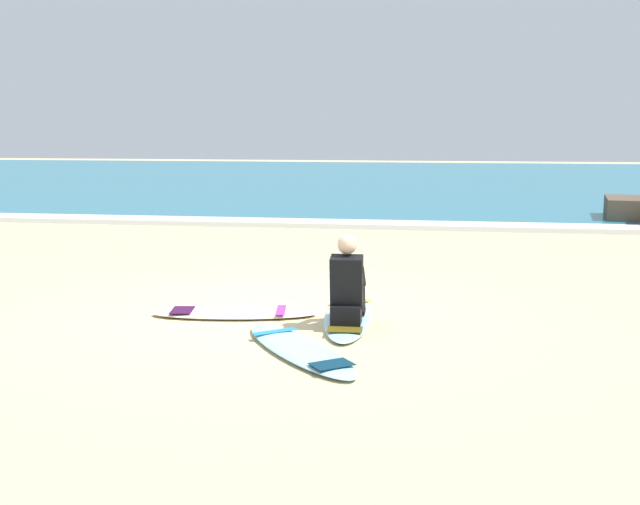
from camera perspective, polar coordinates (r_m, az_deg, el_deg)
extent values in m
plane|color=#CCB584|center=(8.82, -4.34, -4.63)|extent=(80.00, 80.00, 0.00)
cube|color=teal|center=(29.99, 4.84, 5.44)|extent=(80.00, 28.00, 0.10)
cube|color=white|center=(16.40, 1.72, 2.15)|extent=(80.00, 0.90, 0.11)
ellipsoid|color=#9ED1E5|center=(8.57, 2.16, -4.79)|extent=(0.65, 2.26, 0.07)
cube|color=gold|center=(9.16, 2.37, -3.60)|extent=(0.48, 0.13, 0.01)
cube|color=#4C400C|center=(7.87, 1.89, -5.80)|extent=(0.38, 0.26, 0.01)
cube|color=black|center=(8.06, 1.99, -4.67)|extent=(0.32, 0.27, 0.20)
cylinder|color=black|center=(8.22, 1.42, -3.32)|extent=(0.16, 0.41, 0.43)
cylinder|color=black|center=(8.42, 1.46, -3.21)|extent=(0.13, 0.26, 0.42)
cube|color=black|center=(8.54, 1.47, -4.39)|extent=(0.10, 0.22, 0.05)
cylinder|color=black|center=(8.20, 2.81, -3.36)|extent=(0.16, 0.41, 0.43)
cylinder|color=black|center=(8.40, 3.02, -3.25)|extent=(0.13, 0.26, 0.42)
cube|color=black|center=(8.51, 3.08, -4.43)|extent=(0.10, 0.22, 0.05)
cube|color=black|center=(8.02, 2.03, -2.18)|extent=(0.35, 0.30, 0.57)
sphere|color=beige|center=(7.98, 2.06, 0.61)|extent=(0.21, 0.21, 0.21)
cylinder|color=black|center=(8.18, 1.15, -1.77)|extent=(0.10, 0.40, 0.31)
cylinder|color=black|center=(8.15, 3.11, -1.82)|extent=(0.10, 0.40, 0.31)
ellipsoid|color=#EFE5C6|center=(8.73, -6.42, -4.57)|extent=(1.94, 0.79, 0.07)
cube|color=purple|center=(8.68, -2.95, -4.35)|extent=(0.17, 0.49, 0.01)
cube|color=#351037|center=(8.81, -10.33, -4.28)|extent=(0.29, 0.39, 0.01)
ellipsoid|color=#9ED1E5|center=(7.32, -1.56, -7.30)|extent=(1.62, 1.95, 0.07)
cube|color=#1E7FB7|center=(7.80, -3.42, -5.95)|extent=(0.45, 0.36, 0.01)
cube|color=#0A2C40|center=(6.75, 0.90, -8.40)|extent=(0.44, 0.41, 0.01)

